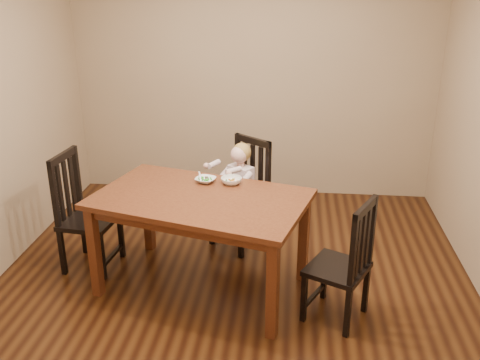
# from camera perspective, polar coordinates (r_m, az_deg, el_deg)

# --- Properties ---
(room) EXTENTS (4.01, 4.01, 2.71)m
(room) POSITION_cam_1_polar(r_m,az_deg,el_deg) (4.04, -0.79, 5.75)
(room) COLOR #40220D
(room) RESTS_ON ground
(dining_table) EXTENTS (1.82, 1.37, 0.81)m
(dining_table) POSITION_cam_1_polar(r_m,az_deg,el_deg) (4.19, -4.23, -2.95)
(dining_table) COLOR #451E10
(dining_table) RESTS_ON room
(chair_child) EXTENTS (0.60, 0.60, 1.02)m
(chair_child) POSITION_cam_1_polar(r_m,az_deg,el_deg) (4.98, 0.34, -1.63)
(chair_child) COLOR black
(chair_child) RESTS_ON room
(chair_left) EXTENTS (0.47, 0.49, 1.04)m
(chair_left) POSITION_cam_1_polar(r_m,az_deg,el_deg) (4.79, -16.35, -3.46)
(chair_left) COLOR black
(chair_left) RESTS_ON room
(chair_right) EXTENTS (0.54, 0.55, 0.97)m
(chair_right) POSITION_cam_1_polar(r_m,az_deg,el_deg) (3.99, 11.04, -8.79)
(chair_right) COLOR black
(chair_right) RESTS_ON room
(toddler) EXTENTS (0.46, 0.48, 0.51)m
(toddler) POSITION_cam_1_polar(r_m,az_deg,el_deg) (4.90, -0.07, -0.41)
(toddler) COLOR silver
(toddler) RESTS_ON chair_child
(bowl_peas) EXTENTS (0.20, 0.20, 0.04)m
(bowl_peas) POSITION_cam_1_polar(r_m,az_deg,el_deg) (4.42, -3.69, 0.01)
(bowl_peas) COLOR white
(bowl_peas) RESTS_ON dining_table
(bowl_veg) EXTENTS (0.22, 0.22, 0.05)m
(bowl_veg) POSITION_cam_1_polar(r_m,az_deg,el_deg) (4.38, -0.93, -0.08)
(bowl_veg) COLOR white
(bowl_veg) RESTS_ON dining_table
(fork) EXTENTS (0.04, 0.11, 0.04)m
(fork) POSITION_cam_1_polar(r_m,az_deg,el_deg) (4.41, -4.28, 0.28)
(fork) COLOR silver
(fork) RESTS_ON bowl_peas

